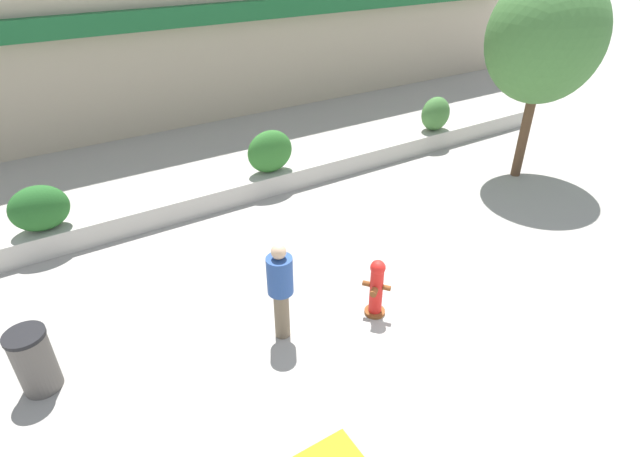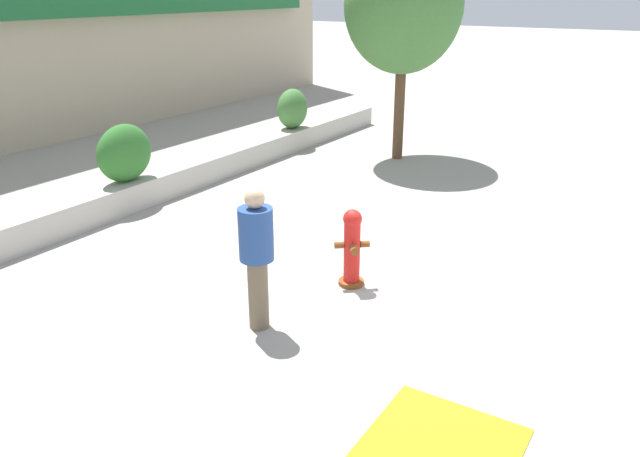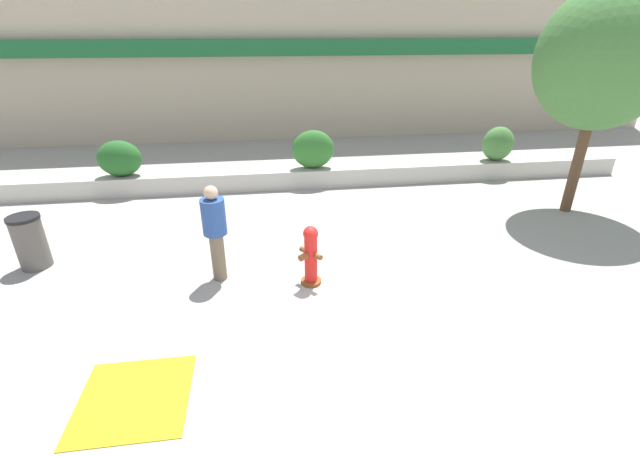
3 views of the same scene
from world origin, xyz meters
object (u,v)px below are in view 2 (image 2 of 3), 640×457
at_px(street_tree, 404,5).
at_px(fire_hydrant, 352,247).
at_px(hedge_bush_2, 292,109).
at_px(pedestrian, 257,251).
at_px(hedge_bush_1, 124,153).

bearing_deg(street_tree, fire_hydrant, -160.00).
bearing_deg(fire_hydrant, hedge_bush_2, 39.83).
height_order(street_tree, pedestrian, street_tree).
relative_size(hedge_bush_1, pedestrian, 0.66).
bearing_deg(pedestrian, fire_hydrant, -13.77).
xyz_separation_m(fire_hydrant, street_tree, (6.52, 2.37, 2.89)).
distance_m(hedge_bush_1, fire_hydrant, 5.12).
height_order(fire_hydrant, street_tree, street_tree).
bearing_deg(fire_hydrant, pedestrian, 166.23).
bearing_deg(street_tree, hedge_bush_1, 155.31).
relative_size(hedge_bush_1, hedge_bush_2, 1.18).
distance_m(hedge_bush_1, pedestrian, 5.19).
bearing_deg(hedge_bush_2, pedestrian, -148.53).
xyz_separation_m(street_tree, pedestrian, (-8.09, -1.99, -2.45)).
bearing_deg(hedge_bush_2, fire_hydrant, -140.17).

